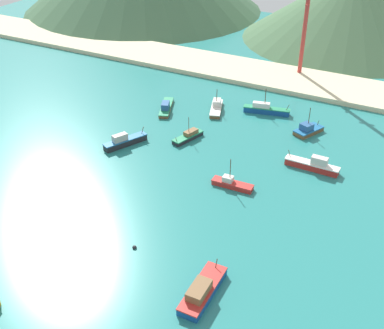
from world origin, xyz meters
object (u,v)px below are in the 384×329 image
Objects in this scene: fishing_boat_13 at (232,184)px; fishing_boat_4 at (188,136)px; fishing_boat_1 at (216,107)px; radio_tower at (306,18)px; fishing_boat_15 at (202,291)px; fishing_boat_9 at (124,141)px; fishing_boat_0 at (308,130)px; fishing_boat_6 at (266,109)px; fishing_boat_2 at (166,107)px; fishing_boat_14 at (313,165)px; buoy_1 at (134,247)px.

fishing_boat_4 is at bearing 142.05° from fishing_boat_13.
radio_tower is at bearing 70.13° from fishing_boat_1.
fishing_boat_1 is 0.93× the size of fishing_boat_15.
fishing_boat_9 is at bearing -140.90° from fishing_boat_4.
fishing_boat_6 is (-11.69, 5.04, 0.10)m from fishing_boat_0.
fishing_boat_13 is at bearing -39.39° from fishing_boat_2.
fishing_boat_0 is 0.72× the size of fishing_boat_14.
fishing_boat_0 is 50.49m from buoy_1.
fishing_boat_13 is at bearing 105.25° from fishing_boat_15.
fishing_boat_0 reaches higher than fishing_boat_4.
fishing_boat_1 is at bearing 177.46° from fishing_boat_0.
fishing_boat_6 is 32.12m from fishing_boat_13.
radio_tower is at bearing 95.32° from fishing_boat_13.
fishing_boat_6 is at bearing -89.97° from radio_tower.
radio_tower is (-5.38, 57.77, 15.27)m from fishing_boat_13.
fishing_boat_4 is at bearing 120.68° from fishing_boat_15.
radio_tower is at bearing 90.03° from fishing_boat_6.
fishing_boat_14 is at bearing 13.91° from fishing_boat_9.
fishing_boat_15 is at bearing -54.70° from fishing_boat_2.
fishing_boat_6 is 1.05× the size of fishing_boat_14.
fishing_boat_15 is at bearing -41.60° from fishing_boat_9.
radio_tower reaches higher than fishing_boat_6.
radio_tower is (-16.83, 45.01, 14.94)m from fishing_boat_14.
fishing_boat_2 is 39.52m from fishing_boat_14.
buoy_1 is (-17.94, -34.96, -0.89)m from fishing_boat_14.
fishing_boat_0 is at bearing 35.58° from fishing_boat_9.
fishing_boat_14 is at bearing -28.22° from fishing_boat_1.
fishing_boat_1 is 15.59m from fishing_boat_4.
fishing_boat_1 is 0.30× the size of radio_tower.
fishing_boat_6 reaches higher than fishing_boat_4.
fishing_boat_13 is at bearing -59.51° from fishing_boat_1.
fishing_boat_2 is 1.03× the size of fishing_boat_15.
fishing_boat_9 reaches higher than fishing_boat_2.
fishing_boat_15 is (12.43, -57.58, -0.01)m from fishing_boat_6.
fishing_boat_6 is (10.90, 4.03, 0.17)m from fishing_boat_1.
fishing_boat_13 reaches higher than fishing_boat_9.
buoy_1 is at bearing -78.90° from fishing_boat_1.
fishing_boat_9 is at bearing 172.39° from fishing_boat_13.
fishing_boat_14 is (37.48, 9.28, 0.02)m from fishing_boat_9.
fishing_boat_0 reaches higher than fishing_boat_1.
fishing_boat_4 is 22.05m from fishing_boat_6.
fishing_boat_13 is 0.25× the size of radio_tower.
buoy_1 is at bearing -52.72° from fishing_boat_9.
fishing_boat_9 is 26.27m from fishing_boat_13.
fishing_boat_6 is at bearing 62.73° from fishing_boat_4.
radio_tower is (10.89, 30.14, 15.15)m from fishing_boat_1.
fishing_boat_9 is 32.28m from buoy_1.
fishing_boat_9 is 14.25× the size of buoy_1.
fishing_boat_4 reaches higher than fishing_boat_9.
fishing_boat_1 is at bearing 151.78° from fishing_boat_14.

